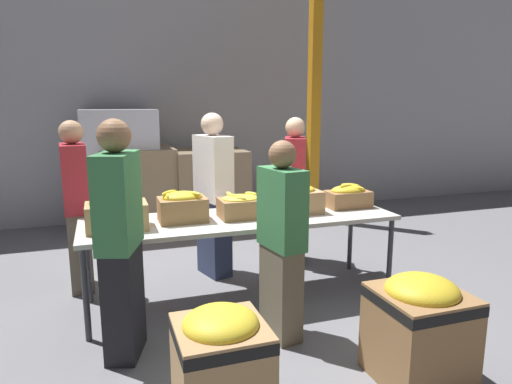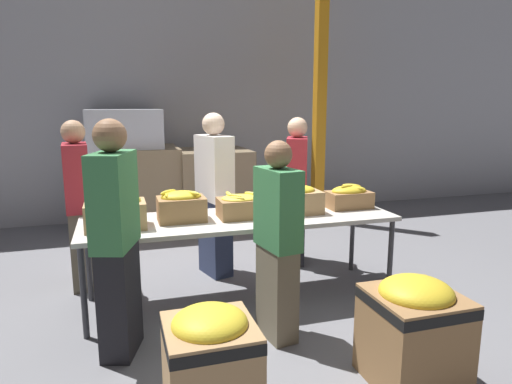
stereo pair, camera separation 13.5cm
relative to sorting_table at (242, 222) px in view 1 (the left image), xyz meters
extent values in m
plane|color=slate|center=(0.00, 0.00, -0.76)|extent=(30.00, 30.00, 0.00)
cube|color=#A8A8AD|center=(0.00, 3.51, 1.24)|extent=(16.00, 0.08, 4.00)
cube|color=beige|center=(0.00, 0.00, 0.03)|extent=(2.91, 0.87, 0.04)
cylinder|color=#38383D|center=(-1.39, -0.38, -0.38)|extent=(0.05, 0.05, 0.77)
cylinder|color=#38383D|center=(1.39, -0.38, -0.38)|extent=(0.05, 0.05, 0.77)
cylinder|color=#38383D|center=(-1.39, 0.38, -0.38)|extent=(0.05, 0.05, 0.77)
cylinder|color=#38383D|center=(1.39, 0.38, -0.38)|extent=(0.05, 0.05, 0.77)
cube|color=tan|center=(-1.12, -0.06, 0.16)|extent=(0.50, 0.33, 0.23)
ellipsoid|color=gold|center=(-1.12, -0.06, 0.28)|extent=(0.43, 0.28, 0.13)
ellipsoid|color=gold|center=(-1.06, -0.14, 0.31)|extent=(0.12, 0.15, 0.05)
ellipsoid|color=gold|center=(-1.24, -0.13, 0.32)|extent=(0.08, 0.19, 0.05)
ellipsoid|color=gold|center=(-1.14, -0.10, 0.31)|extent=(0.04, 0.20, 0.04)
cube|color=olive|center=(-0.55, 0.03, 0.16)|extent=(0.42, 0.30, 0.22)
ellipsoid|color=yellow|center=(-0.55, 0.03, 0.27)|extent=(0.36, 0.25, 0.10)
ellipsoid|color=yellow|center=(-0.66, 0.07, 0.31)|extent=(0.19, 0.17, 0.06)
ellipsoid|color=yellow|center=(-0.67, 0.03, 0.30)|extent=(0.06, 0.17, 0.04)
ellipsoid|color=yellow|center=(-0.52, 0.07, 0.29)|extent=(0.07, 0.18, 0.04)
ellipsoid|color=yellow|center=(-0.45, -0.03, 0.31)|extent=(0.15, 0.17, 0.06)
cube|color=olive|center=(-0.01, -0.01, 0.14)|extent=(0.40, 0.31, 0.18)
ellipsoid|color=yellow|center=(-0.01, -0.01, 0.23)|extent=(0.35, 0.27, 0.07)
ellipsoid|color=yellow|center=(-0.06, -0.09, 0.25)|extent=(0.14, 0.12, 0.04)
ellipsoid|color=yellow|center=(-0.10, 0.07, 0.26)|extent=(0.04, 0.17, 0.04)
ellipsoid|color=yellow|center=(-0.06, -0.04, 0.26)|extent=(0.12, 0.15, 0.04)
ellipsoid|color=yellow|center=(0.11, 0.04, 0.26)|extent=(0.12, 0.14, 0.04)
cube|color=tan|center=(0.55, 0.00, 0.16)|extent=(0.47, 0.32, 0.22)
ellipsoid|color=gold|center=(0.55, 0.00, 0.27)|extent=(0.38, 0.28, 0.10)
ellipsoid|color=gold|center=(0.58, -0.07, 0.30)|extent=(0.15, 0.13, 0.05)
ellipsoid|color=gold|center=(0.53, -0.04, 0.31)|extent=(0.14, 0.19, 0.05)
ellipsoid|color=gold|center=(0.60, 0.01, 0.30)|extent=(0.16, 0.12, 0.04)
cube|color=olive|center=(1.15, 0.05, 0.13)|extent=(0.44, 0.27, 0.17)
ellipsoid|color=gold|center=(1.15, 0.05, 0.22)|extent=(0.37, 0.24, 0.11)
ellipsoid|color=gold|center=(1.12, 0.03, 0.27)|extent=(0.16, 0.09, 0.06)
ellipsoid|color=gold|center=(1.21, 0.11, 0.26)|extent=(0.18, 0.16, 0.05)
ellipsoid|color=gold|center=(1.19, -0.01, 0.26)|extent=(0.15, 0.12, 0.04)
cube|color=#2D3856|center=(-0.10, 0.72, -0.34)|extent=(0.32, 0.45, 0.84)
cube|color=silver|center=(-0.10, 0.72, 0.42)|extent=(0.36, 0.52, 0.69)
sphere|color=beige|center=(-0.10, 0.72, 0.88)|extent=(0.24, 0.24, 0.24)
cube|color=#6B604C|center=(0.08, -0.80, -0.38)|extent=(0.26, 0.39, 0.75)
cube|color=#387A47|center=(0.08, -0.80, 0.30)|extent=(0.28, 0.46, 0.62)
sphere|color=#896042|center=(0.08, -0.80, 0.72)|extent=(0.21, 0.21, 0.21)
cube|color=black|center=(0.89, 0.81, -0.36)|extent=(0.35, 0.44, 0.81)
cube|color=maroon|center=(0.89, 0.81, 0.38)|extent=(0.39, 0.51, 0.67)
sphere|color=#DBAD89|center=(0.89, 0.81, 0.83)|extent=(0.23, 0.23, 0.23)
cube|color=black|center=(-1.12, -0.67, -0.34)|extent=(0.33, 0.45, 0.83)
cube|color=#387A47|center=(-1.12, -0.67, 0.42)|extent=(0.37, 0.52, 0.69)
sphere|color=#896042|center=(-1.12, -0.67, 0.88)|extent=(0.24, 0.24, 0.24)
cube|color=#6B604C|center=(-1.47, 0.75, -0.36)|extent=(0.24, 0.40, 0.81)
cube|color=maroon|center=(-1.47, 0.75, 0.38)|extent=(0.26, 0.47, 0.67)
sphere|color=tan|center=(-1.47, 0.75, 0.83)|extent=(0.23, 0.23, 0.23)
cube|color=tan|center=(-0.63, -1.64, -0.45)|extent=(0.51, 0.51, 0.62)
cube|color=black|center=(-0.63, -1.64, -0.19)|extent=(0.52, 0.52, 0.07)
ellipsoid|color=yellow|center=(-0.63, -1.64, -0.13)|extent=(0.44, 0.44, 0.18)
cube|color=olive|center=(0.74, -1.64, -0.44)|extent=(0.57, 0.57, 0.63)
cube|color=black|center=(0.74, -1.64, -0.18)|extent=(0.57, 0.57, 0.07)
ellipsoid|color=gold|center=(0.74, -1.64, -0.12)|extent=(0.48, 0.48, 0.20)
cube|color=orange|center=(1.96, 2.55, 1.24)|extent=(0.16, 0.16, 4.00)
cube|color=olive|center=(-0.74, 2.74, -0.70)|extent=(1.11, 1.11, 0.13)
cube|color=#897556|center=(-0.74, 2.74, -0.08)|extent=(1.02, 1.02, 1.11)
cube|color=olive|center=(0.29, 2.70, -0.70)|extent=(1.15, 1.15, 0.13)
cube|color=#897556|center=(0.29, 2.70, -0.11)|extent=(1.05, 1.05, 1.05)
cube|color=olive|center=(-0.96, 2.84, -0.70)|extent=(1.11, 1.11, 0.13)
cube|color=silver|center=(-0.96, 2.84, 0.19)|extent=(1.02, 1.02, 1.65)
camera|label=1|loc=(-1.21, -3.97, 1.10)|focal=32.00mm
camera|label=2|loc=(-1.08, -4.01, 1.10)|focal=32.00mm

